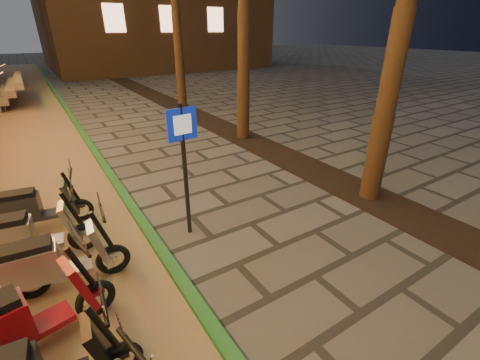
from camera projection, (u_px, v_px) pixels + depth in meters
ground at (314, 344)px, 3.71m from camera, size 120.00×120.00×0.00m
parking_strip at (26, 145)px, 10.05m from camera, size 3.40×60.00×0.01m
green_curb at (84, 135)px, 10.86m from camera, size 0.18×60.00×0.10m
planting_strip at (281, 155)px, 9.27m from camera, size 1.20×40.00×0.02m
pedestrian_sign at (184, 154)px, 5.14m from camera, size 0.51×0.11×2.31m
scooter_7 at (21, 320)px, 3.43m from camera, size 1.61×0.73×1.13m
scooter_8 at (53, 262)px, 4.30m from camera, size 1.56×0.55×1.10m
scooter_9 at (28, 236)px, 4.85m from camera, size 1.56×0.64×1.09m
scooter_10 at (35, 207)px, 5.68m from camera, size 1.47×0.61×1.03m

